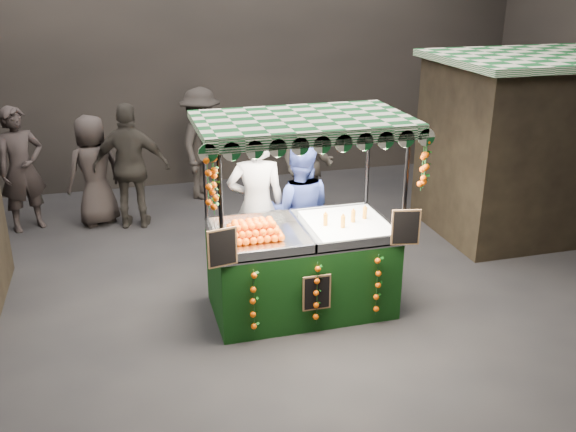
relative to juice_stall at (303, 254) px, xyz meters
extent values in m
plane|color=black|center=(-0.39, 0.07, -0.71)|extent=(12.00, 12.00, 0.00)
cube|color=black|center=(-0.39, 5.07, 1.79)|extent=(12.00, 0.10, 5.00)
cube|color=black|center=(4.01, 1.57, 0.54)|extent=(2.80, 2.00, 2.50)
cube|color=#125423|center=(4.01, 1.57, 1.84)|extent=(3.00, 2.20, 0.10)
cube|color=black|center=(-0.01, 0.04, -0.25)|extent=(2.01, 1.10, 0.92)
cube|color=#ADB0B4|center=(-0.01, 0.04, 0.23)|extent=(2.01, 1.10, 0.04)
cylinder|color=black|center=(-0.99, -0.49, 0.39)|extent=(0.05, 0.05, 2.20)
cylinder|color=black|center=(0.97, -0.49, 0.39)|extent=(0.05, 0.05, 2.20)
cylinder|color=black|center=(-0.99, 0.56, 0.39)|extent=(0.05, 0.05, 2.20)
cylinder|color=black|center=(0.97, 0.56, 0.39)|extent=(0.05, 0.05, 2.20)
cube|color=#125423|center=(-0.01, 0.04, 1.53)|extent=(2.24, 1.33, 0.07)
cube|color=silver|center=(0.54, 0.04, 0.28)|extent=(0.90, 0.99, 0.07)
cube|color=black|center=(-1.00, -0.54, 0.44)|extent=(0.31, 0.09, 0.40)
cube|color=black|center=(0.98, -0.54, 0.44)|extent=(0.31, 0.09, 0.40)
cube|color=black|center=(-0.01, -0.55, -0.20)|extent=(0.31, 0.02, 0.40)
imported|color=gray|center=(-0.33, 0.90, 0.28)|extent=(0.79, 0.59, 1.97)
imported|color=navy|center=(0.22, 0.91, 0.16)|extent=(1.01, 0.89, 1.74)
imported|color=#292222|center=(-3.32, 3.48, 0.24)|extent=(0.81, 0.70, 1.88)
imported|color=#292521|center=(0.90, 2.78, 0.19)|extent=(1.11, 1.07, 1.80)
imported|color=#2D2925|center=(-1.74, 3.14, 0.25)|extent=(1.19, 0.69, 1.91)
imported|color=black|center=(-0.54, 4.21, 0.24)|extent=(1.15, 1.41, 1.90)
imported|color=#2D2625|center=(-2.29, 3.43, 0.15)|extent=(0.99, 0.86, 1.71)
camera|label=1|loc=(-1.88, -6.20, 3.01)|focal=39.36mm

